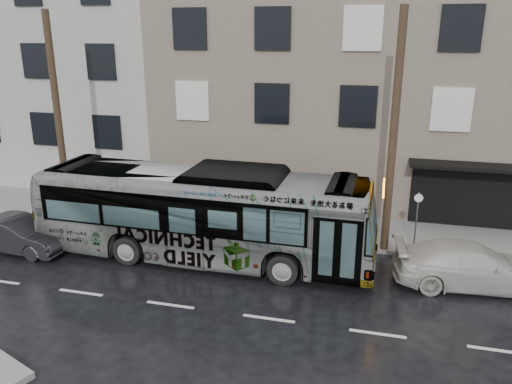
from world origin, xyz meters
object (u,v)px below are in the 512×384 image
white_sedan (471,265)px  dark_sedan (18,234)px  bus (202,214)px  utility_pole_rear (58,120)px  sign_post (416,223)px  utility_pole_front (393,135)px

white_sedan → dark_sedan: white_sedan is taller
bus → white_sedan: bearing=-88.1°
utility_pole_rear → sign_post: utility_pole_rear is taller
utility_pole_rear → bus: 8.16m
sign_post → dark_sedan: (-15.04, -3.43, -0.66)m
utility_pole_rear → dark_sedan: size_ratio=2.14×
dark_sedan → sign_post: bearing=-72.2°
utility_pole_rear → sign_post: bearing=0.0°
utility_pole_rear → white_sedan: size_ratio=1.75×
utility_pole_front → white_sedan: bearing=-36.0°
utility_pole_front → bus: (-6.69, -2.20, -2.86)m
white_sedan → utility_pole_front: bearing=47.1°
sign_post → bus: bearing=-164.2°
sign_post → white_sedan: sign_post is taller
dark_sedan → bus: bearing=-75.4°
sign_post → bus: size_ratio=0.19×
utility_pole_front → dark_sedan: utility_pole_front is taller
bus → dark_sedan: (-7.25, -1.23, -1.10)m
bus → dark_sedan: bus is taller
utility_pole_rear → white_sedan: utility_pole_rear is taller
sign_post → white_sedan: bearing=-49.8°
sign_post → utility_pole_rear: bearing=180.0°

